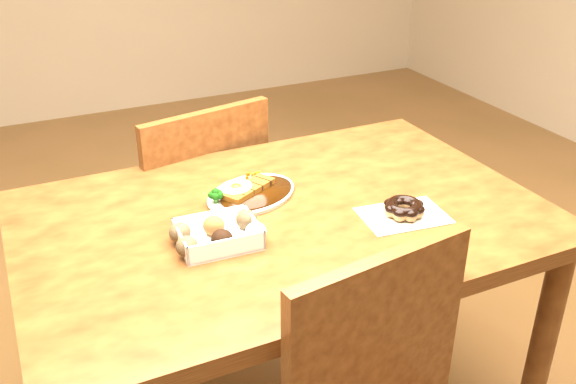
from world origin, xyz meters
name	(u,v)px	position (x,y,z in m)	size (l,w,h in m)	color
table	(284,249)	(0.00, 0.00, 0.65)	(1.20, 0.80, 0.75)	#49220E
chair_far	(192,218)	(-0.07, 0.54, 0.48)	(0.50, 0.50, 0.87)	#49220E
katsu_curry_plate	(249,192)	(-0.04, 0.11, 0.76)	(0.29, 0.26, 0.05)	white
donut_box	(218,233)	(-0.18, -0.06, 0.77)	(0.20, 0.14, 0.05)	white
pon_de_ring	(404,209)	(0.24, -0.13, 0.77)	(0.21, 0.16, 0.04)	silver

